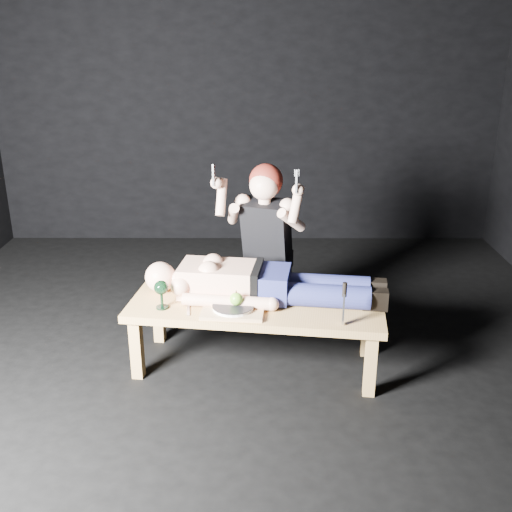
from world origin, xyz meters
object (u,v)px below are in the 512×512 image
object	(u,v)px
lying_man	(265,279)
goblet	(162,295)
carving_knife	(344,304)
kneeling_woman	(270,245)
table	(256,335)
serving_tray	(233,310)

from	to	relation	value
lying_man	goblet	world-z (taller)	lying_man
carving_knife	kneeling_woman	bearing A→B (deg)	123.15
table	goblet	size ratio (longest dim) A/B	8.73
table	lying_man	distance (m)	0.37
serving_tray	carving_knife	size ratio (longest dim) A/B	1.40
lying_man	serving_tray	xyz separation A→B (m)	(-0.20, -0.21, -0.12)
kneeling_woman	carving_knife	world-z (taller)	kneeling_woman
lying_man	table	bearing A→B (deg)	-117.13
serving_tray	carving_knife	world-z (taller)	carving_knife
table	kneeling_woman	xyz separation A→B (m)	(0.10, 0.57, 0.41)
goblet	kneeling_woman	bearing A→B (deg)	43.37
serving_tray	goblet	distance (m)	0.45
table	serving_tray	xyz separation A→B (m)	(-0.14, -0.13, 0.24)
table	lying_man	world-z (taller)	lying_man
kneeling_woman	goblet	xyz separation A→B (m)	(-0.68, -0.64, -0.10)
kneeling_woman	goblet	world-z (taller)	kneeling_woman
table	serving_tray	world-z (taller)	serving_tray
kneeling_woman	serving_tray	xyz separation A→B (m)	(-0.24, -0.69, -0.18)
goblet	carving_knife	size ratio (longest dim) A/B	0.68
table	kneeling_woman	world-z (taller)	kneeling_woman
lying_man	carving_knife	size ratio (longest dim) A/B	5.80
goblet	carving_knife	bearing A→B (deg)	-11.50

